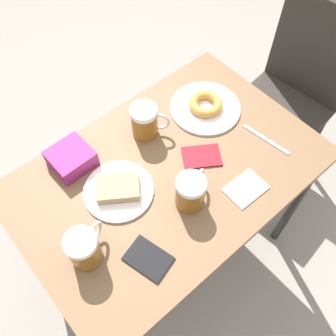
{
  "coord_description": "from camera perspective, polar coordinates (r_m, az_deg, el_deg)",
  "views": [
    {
      "loc": [
        0.49,
        -0.42,
        1.78
      ],
      "look_at": [
        0.0,
        0.0,
        0.77
      ],
      "focal_mm": 40.0,
      "sensor_mm": 36.0,
      "label": 1
    }
  ],
  "objects": [
    {
      "name": "fork",
      "position": [
        1.33,
        14.72,
        4.22
      ],
      "size": [
        0.18,
        0.04,
        0.0
      ],
      "rotation": [
        0.0,
        0.0,
        1.71
      ],
      "color": "silver",
      "rests_on": "table"
    },
    {
      "name": "beer_mug_center",
      "position": [
        1.06,
        -12.62,
        -11.84
      ],
      "size": [
        0.09,
        0.13,
        0.12
      ],
      "color": "#8C5619",
      "rests_on": "table"
    },
    {
      "name": "beer_mug_right",
      "position": [
        1.26,
        -3.5,
        7.11
      ],
      "size": [
        0.11,
        0.11,
        0.12
      ],
      "color": "#8C5619",
      "rests_on": "table"
    },
    {
      "name": "passport_near_edge",
      "position": [
        1.09,
        -3.03,
        -13.62
      ],
      "size": [
        0.14,
        0.12,
        0.01
      ],
      "rotation": [
        0.0,
        0.0,
        4.97
      ],
      "color": "black",
      "rests_on": "table"
    },
    {
      "name": "chair",
      "position": [
        1.85,
        18.99,
        12.03
      ],
      "size": [
        0.44,
        0.44,
        0.91
      ],
      "rotation": [
        0.0,
        0.0,
        0.1
      ],
      "color": "#2D2823",
      "rests_on": "ground_plane"
    },
    {
      "name": "passport_far_edge",
      "position": [
        1.25,
        5.15,
        1.78
      ],
      "size": [
        0.14,
        0.15,
        0.01
      ],
      "rotation": [
        0.0,
        0.0,
        5.7
      ],
      "color": "maroon",
      "rests_on": "table"
    },
    {
      "name": "table",
      "position": [
        1.28,
        0.0,
        -2.26
      ],
      "size": [
        0.66,
        1.0,
        0.75
      ],
      "color": "brown",
      "rests_on": "ground_plane"
    },
    {
      "name": "beer_mug_left",
      "position": [
        1.11,
        3.47,
        -3.62
      ],
      "size": [
        0.09,
        0.13,
        0.12
      ],
      "color": "#8C5619",
      "rests_on": "table"
    },
    {
      "name": "ground_plane",
      "position": [
        1.89,
        0.0,
        -12.57
      ],
      "size": [
        8.0,
        8.0,
        0.0
      ],
      "primitive_type": "plane",
      "color": "gray"
    },
    {
      "name": "plate_with_donut",
      "position": [
        1.37,
        5.72,
        9.36
      ],
      "size": [
        0.25,
        0.25,
        0.04
      ],
      "color": "white",
      "rests_on": "table"
    },
    {
      "name": "plate_with_cake",
      "position": [
        1.17,
        -7.57,
        -3.24
      ],
      "size": [
        0.22,
        0.22,
        0.04
      ],
      "color": "white",
      "rests_on": "table"
    },
    {
      "name": "blue_pouch",
      "position": [
        1.25,
        -14.53,
        1.44
      ],
      "size": [
        0.13,
        0.13,
        0.06
      ],
      "rotation": [
        0.0,
        0.0,
        1.6
      ],
      "color": "#8C2366",
      "rests_on": "table"
    },
    {
      "name": "napkin_folded",
      "position": [
        1.2,
        11.75,
        -3.07
      ],
      "size": [
        0.1,
        0.13,
        0.0
      ],
      "rotation": [
        0.0,
        0.0,
        4.68
      ],
      "color": "white",
      "rests_on": "table"
    }
  ]
}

